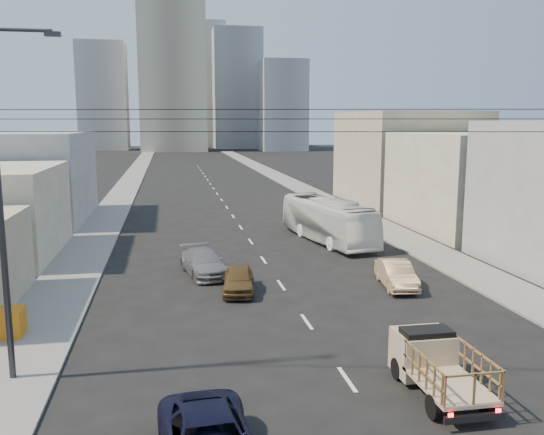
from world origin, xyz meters
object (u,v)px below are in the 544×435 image
object	(u,v)px
sedan_brown	(238,280)
sedan_tan	(396,274)
city_bus	(328,220)
crate_stack	(0,323)
streetlamp_left	(2,197)
sedan_grey	(204,263)
flatbed_pickup	(437,361)

from	to	relation	value
sedan_brown	sedan_tan	xyz separation A→B (m)	(8.60, -0.56, 0.02)
city_bus	sedan_tan	distance (m)	12.59
sedan_brown	crate_stack	bearing A→B (deg)	-147.61
sedan_brown	streetlamp_left	distance (m)	13.97
streetlamp_left	sedan_grey	bearing A→B (deg)	60.59
sedan_brown	streetlamp_left	bearing A→B (deg)	-126.81
sedan_tan	streetlamp_left	size ratio (longest dim) A/B	0.36
city_bus	crate_stack	size ratio (longest dim) A/B	6.46
city_bus	sedan_grey	bearing A→B (deg)	-150.67
crate_stack	flatbed_pickup	bearing A→B (deg)	-26.28
sedan_tan	crate_stack	distance (m)	19.60
city_bus	sedan_tan	size ratio (longest dim) A/B	2.68
crate_stack	sedan_grey	bearing A→B (deg)	44.43
sedan_brown	sedan_tan	size ratio (longest dim) A/B	0.94
sedan_tan	streetlamp_left	xyz separation A→B (m)	(-17.51, -8.54, 5.72)
flatbed_pickup	sedan_tan	xyz separation A→B (m)	(3.51, 12.01, -0.38)
sedan_grey	crate_stack	world-z (taller)	sedan_grey
flatbed_pickup	sedan_brown	distance (m)	13.57
sedan_tan	sedan_grey	distance (m)	11.12
city_bus	sedan_brown	distance (m)	14.57
sedan_grey	city_bus	bearing A→B (deg)	28.66
streetlamp_left	crate_stack	bearing A→B (deg)	110.74
flatbed_pickup	streetlamp_left	world-z (taller)	streetlamp_left
city_bus	sedan_grey	xyz separation A→B (m)	(-9.81, -8.09, -0.88)
city_bus	streetlamp_left	size ratio (longest dim) A/B	0.97
sedan_brown	sedan_grey	size ratio (longest dim) A/B	0.80
sedan_brown	flatbed_pickup	bearing A→B (deg)	-60.34
city_bus	crate_stack	xyz separation A→B (m)	(-18.74, -16.85, -0.93)
sedan_grey	crate_stack	distance (m)	12.51
sedan_tan	crate_stack	xyz separation A→B (m)	(-19.12, -4.30, -0.02)
crate_stack	sedan_tan	bearing A→B (deg)	12.67
city_bus	crate_stack	bearing A→B (deg)	-148.23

